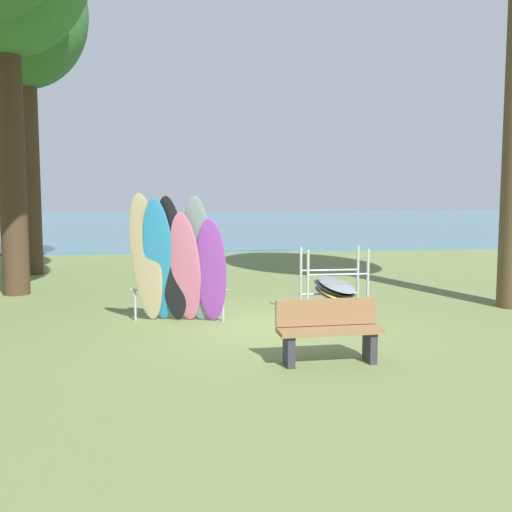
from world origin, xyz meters
The scene contains 6 objects.
ground_plane centered at (0.00, 0.00, 0.00)m, with size 80.00×80.00×0.00m, color olive.
lake_water centered at (0.00, 30.02, 0.05)m, with size 80.00×36.00×0.10m, color #477084.
tree_far_left_back centered at (-5.26, 7.29, 6.68)m, with size 3.39×3.39×8.83m.
leaning_board_pile centered at (-1.44, 0.31, 1.05)m, with size 1.76×1.00×2.27m.
board_storage_rack centered at (1.42, 0.68, 0.50)m, with size 1.15×2.13×1.25m.
park_bench centered at (0.52, -2.39, 0.45)m, with size 1.42×0.47×0.85m.
Camera 1 is at (-1.61, -10.53, 2.35)m, focal length 44.68 mm.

